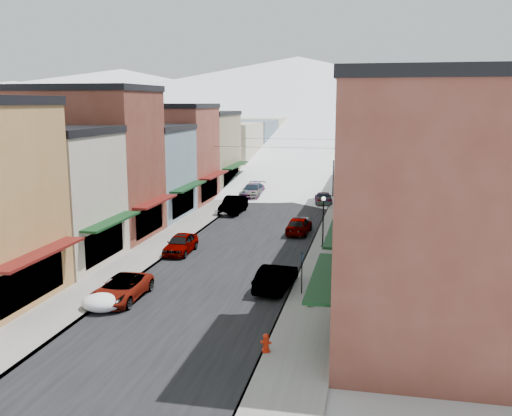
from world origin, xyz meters
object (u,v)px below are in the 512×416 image
at_px(trash_can, 328,243).
at_px(streetlamp_near, 323,215).
at_px(car_silver_sedan, 181,244).
at_px(car_green_sedan, 276,277).
at_px(fire_hydrant, 266,343).
at_px(car_dark_hatch, 233,205).
at_px(car_white_suv, 121,289).

bearing_deg(trash_can, streetlamp_near, 142.45).
height_order(car_silver_sedan, car_green_sedan, car_green_sedan).
height_order(trash_can, streetlamp_near, streetlamp_near).
bearing_deg(fire_hydrant, streetlamp_near, 87.65).
height_order(car_dark_hatch, streetlamp_near, streetlamp_near).
bearing_deg(car_silver_sedan, car_dark_hatch, 89.16).
bearing_deg(car_white_suv, car_green_sedan, 23.62).
distance_m(car_white_suv, streetlamp_near, 17.44).
bearing_deg(trash_can, car_white_suv, -128.00).
relative_size(car_white_suv, trash_can, 5.79).
xyz_separation_m(car_green_sedan, fire_hydrant, (1.10, -9.04, -0.23)).
height_order(car_green_sedan, fire_hydrant, car_green_sedan).
height_order(car_dark_hatch, fire_hydrant, car_dark_hatch).
distance_m(car_white_suv, trash_can, 17.33).
bearing_deg(car_silver_sedan, car_white_suv, -89.97).
height_order(car_dark_hatch, trash_can, car_dark_hatch).
bearing_deg(car_silver_sedan, car_green_sedan, -39.52).
bearing_deg(fire_hydrant, car_dark_hatch, 106.44).
xyz_separation_m(fire_hydrant, streetlamp_near, (0.80, 19.39, 2.09)).
distance_m(car_green_sedan, fire_hydrant, 9.11).
height_order(car_silver_sedan, fire_hydrant, car_silver_sedan).
distance_m(trash_can, streetlamp_near, 2.12).
xyz_separation_m(car_dark_hatch, trash_can, (10.63, -12.74, -0.28)).
relative_size(car_dark_hatch, car_green_sedan, 1.13).
bearing_deg(streetlamp_near, car_silver_sedan, -161.16).
height_order(car_green_sedan, streetlamp_near, streetlamp_near).
xyz_separation_m(car_silver_sedan, fire_hydrant, (9.50, -15.88, -0.20)).
relative_size(car_silver_sedan, streetlamp_near, 1.11).
distance_m(car_white_suv, car_silver_sedan, 10.49).
xyz_separation_m(trash_can, streetlamp_near, (-0.45, 0.35, 2.05)).
xyz_separation_m(car_dark_hatch, fire_hydrant, (9.38, -31.78, -0.32)).
height_order(car_white_suv, streetlamp_near, streetlamp_near).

